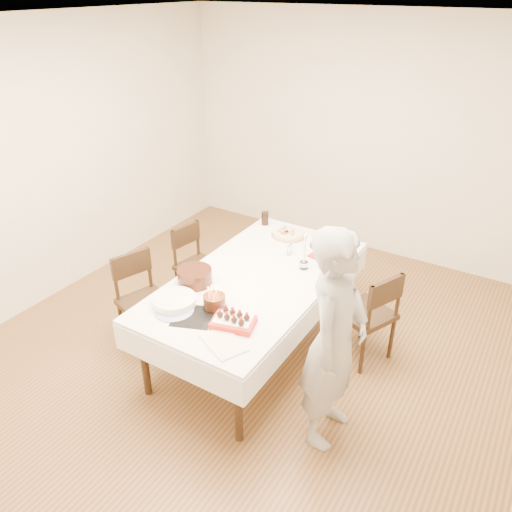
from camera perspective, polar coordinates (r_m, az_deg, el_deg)
The scene contains 23 objects.
floor at distance 4.56m, azimuth -1.21°, elevation -10.95°, with size 5.00×5.00×0.00m, color brown.
wall_back at distance 5.96m, azimuth 12.18°, elevation 13.05°, with size 4.50×0.04×2.70m, color beige.
wall_left at distance 5.33m, azimuth -22.44°, elevation 9.62°, with size 0.04×5.00×2.70m, color beige.
ceiling at distance 3.50m, azimuth -1.71°, elevation 25.28°, with size 5.00×5.00×0.00m, color white.
dining_table at distance 4.38m, azimuth 0.00°, elevation -6.61°, with size 1.14×2.14×0.75m, color white.
chair_right_savory at distance 4.37m, azimuth 12.36°, elevation -6.43°, with size 0.45×0.45×0.88m, color #321F10, non-canonical shape.
chair_left_savory at distance 5.02m, azimuth -6.52°, elevation -1.25°, with size 0.42×0.42×0.82m, color #321F10, non-canonical shape.
chair_left_dessert at distance 4.51m, azimuth -12.53°, elevation -5.30°, with size 0.44×0.44×0.87m, color #321F10, non-canonical shape.
person at distance 3.40m, azimuth 8.99°, elevation -9.53°, with size 0.60×0.40×1.66m, color #A29F99.
pizza_white at distance 4.84m, azimuth 3.80°, elevation 2.52°, with size 0.35×0.35×0.04m, color beige.
pizza_pepperoni at distance 4.69m, azimuth 7.95°, elevation 1.34°, with size 0.29×0.29×0.04m, color red.
red_placemat at distance 4.53m, azimuth 7.81°, elevation 0.01°, with size 0.23×0.23×0.01m, color #B21E1E.
pasta_bowl at distance 4.52m, azimuth 8.70°, elevation 0.51°, with size 0.24×0.24×0.08m, color white.
taper_candle at distance 4.23m, azimuth 5.57°, elevation 0.60°, with size 0.07×0.07×0.35m, color white.
shaker_pair at distance 4.50m, azimuth 3.74°, elevation 0.65°, with size 0.08×0.08×0.09m, color white, non-canonical shape.
cola_glass at distance 5.05m, azimuth 1.04°, elevation 4.32°, with size 0.07×0.07×0.13m, color black.
layer_cake at distance 4.07m, azimuth -7.01°, elevation -2.40°, with size 0.36×0.36×0.14m, color black.
cake_board at distance 3.74m, azimuth -7.16°, elevation -6.90°, with size 0.29×0.29×0.01m, color black.
birthday_cake at distance 3.76m, azimuth -4.81°, elevation -4.77°, with size 0.17×0.17×0.16m, color #3A210F.
strawberry_box at distance 3.60m, azimuth -2.59°, elevation -7.47°, with size 0.31×0.20×0.08m, color red, non-canonical shape.
box_lid at distance 3.47m, azimuth -3.73°, elevation -9.95°, with size 0.33×0.22×0.03m, color beige.
plate_stack at distance 3.87m, azimuth -9.31°, elevation -5.10°, with size 0.33×0.33×0.07m, color white.
china_plate at distance 3.81m, azimuth -9.33°, elevation -6.18°, with size 0.30×0.30×0.01m, color white.
Camera 1 is at (1.92, -2.91, 2.93)m, focal length 35.00 mm.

